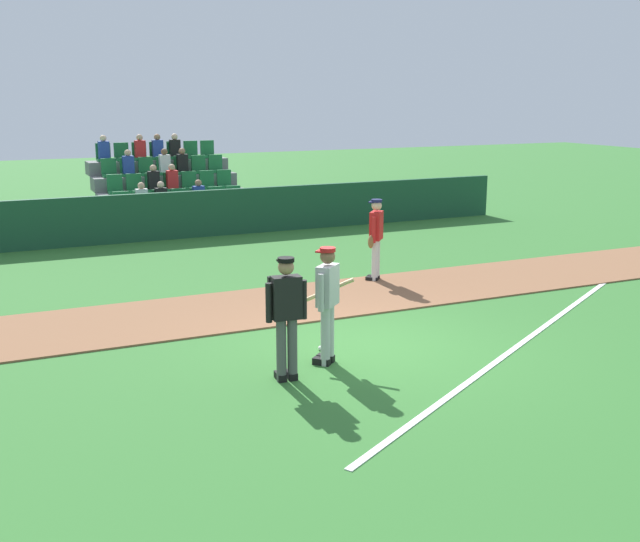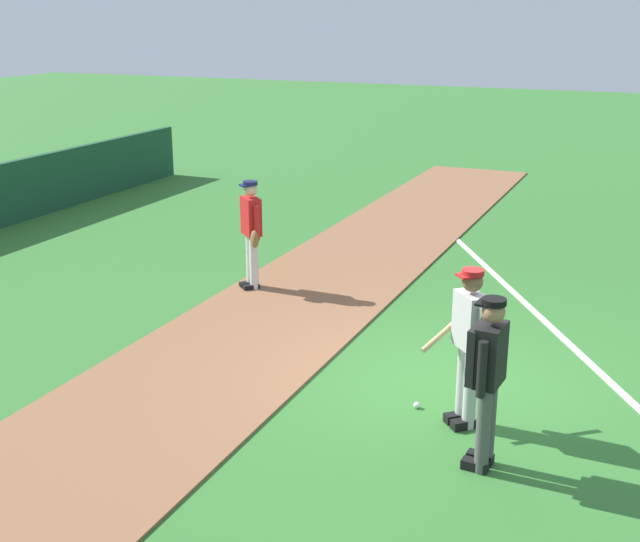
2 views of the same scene
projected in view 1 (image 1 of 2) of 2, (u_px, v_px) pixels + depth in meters
The scene contains 9 objects.
ground_plane at pixel (368, 346), 12.23m from camera, with size 80.00×80.00×0.00m, color #33702D.
infield_dirt_path at pixel (297, 302), 14.76m from camera, with size 28.00×2.62×0.03m, color brown.
foul_line_chalk at pixel (538, 331), 13.01m from camera, with size 12.00×0.10×0.01m, color white.
dugout_fence at pixel (190, 214), 21.35m from camera, with size 20.00×0.16×1.30m, color #19472D.
stadium_bleachers at pixel (169, 200), 23.36m from camera, with size 4.45×3.80×2.70m.
batter_grey_jersey at pixel (327, 301), 11.25m from camera, with size 0.72×0.69×1.76m.
umpire_home_plate at pixel (286, 311), 10.58m from camera, with size 0.59×0.33×1.76m.
runner_red_jersey at pixel (376, 237), 16.29m from camera, with size 0.54×0.52×1.76m.
baseball at pixel (320, 348), 12.03m from camera, with size 0.07×0.07×0.07m, color white.
Camera 1 is at (-5.56, -10.26, 3.91)m, focal length 43.23 mm.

